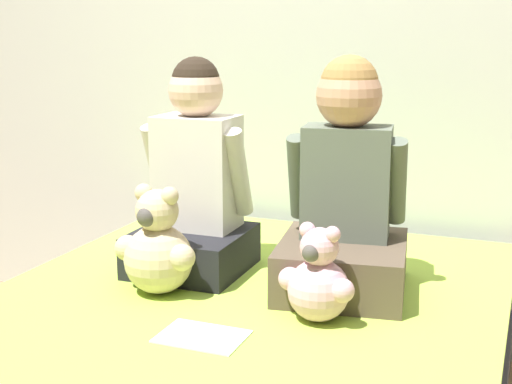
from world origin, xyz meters
TOP-DOWN VIEW (x-y plane):
  - wall_behind_bed at (0.00, 1.04)m, footprint 8.00×0.06m
  - child_on_left at (-0.24, 0.29)m, footprint 0.34×0.34m
  - child_on_right at (0.24, 0.29)m, footprint 0.41×0.44m
  - teddy_bear_held_by_left_child at (-0.24, 0.05)m, footprint 0.26×0.20m
  - teddy_bear_held_by_right_child at (0.25, 0.02)m, footprint 0.21×0.16m
  - sign_card at (0.01, -0.19)m, footprint 0.21×0.15m

SIDE VIEW (x-z plane):
  - sign_card at x=0.01m, z-range 0.48..0.49m
  - teddy_bear_held_by_right_child at x=0.25m, z-range 0.46..0.72m
  - teddy_bear_held_by_left_child at x=-0.24m, z-range 0.46..0.77m
  - child_on_right at x=0.24m, z-range 0.41..1.08m
  - child_on_left at x=-0.24m, z-range 0.42..1.08m
  - wall_behind_bed at x=0.00m, z-range 0.00..2.50m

